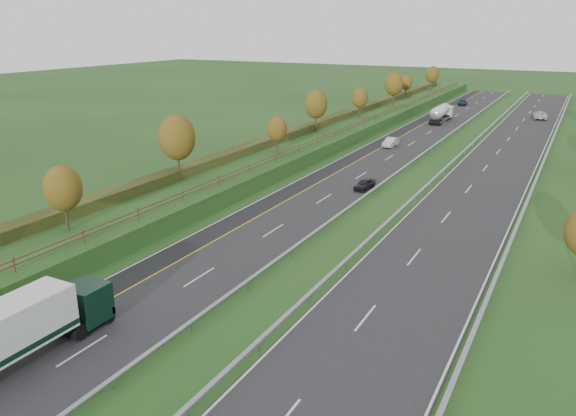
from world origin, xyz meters
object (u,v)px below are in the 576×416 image
Objects in this scene: car_small_far at (462,102)px; car_oncoming at (540,115)px; car_dark_near at (365,184)px; car_silver_mid at (391,142)px; road_tanker at (441,113)px.

car_small_far is 0.82× the size of car_oncoming.
car_dark_near is 0.83× the size of car_silver_mid.
car_oncoming is at bearing 84.17° from car_dark_near.
road_tanker is 2.49× the size of car_silver_mid.
car_oncoming reaches higher than car_dark_near.
road_tanker reaches higher than car_dark_near.
car_silver_mid is 57.48m from car_small_far.
car_oncoming is (14.11, 68.91, 0.18)m from car_dark_near.
road_tanker is 3.01× the size of car_dark_near.
car_small_far is (-1.27, 28.16, -1.12)m from road_tanker.
car_silver_mid is (-5.14, 26.04, 0.11)m from car_dark_near.
car_small_far is at bearing 91.71° from car_silver_mid.
car_dark_near is 70.34m from car_oncoming.
car_small_far reaches higher than car_dark_near.
car_small_far is (-5.10, 83.51, 0.07)m from car_dark_near.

